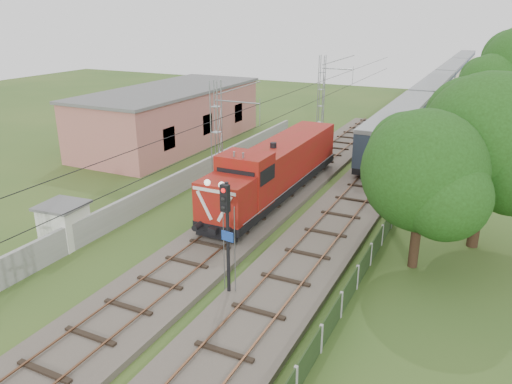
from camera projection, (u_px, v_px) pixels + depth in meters
The scene contains 14 objects.
ground at pixel (139, 306), 21.37m from camera, with size 140.00×140.00×0.00m, color #2F501E.
track_main at pixel (220, 239), 27.22m from camera, with size 4.20×70.00×0.45m.
track_side at pixel (369, 183), 36.14m from camera, with size 4.20×80.00×0.45m.
catenary at pixel (218, 144), 31.33m from camera, with size 3.31×70.00×8.00m.
boundary_wall at pixel (174, 185), 33.92m from camera, with size 0.25×40.00×1.50m, color #9E9E99.
station_building at pixel (171, 116), 46.92m from camera, with size 8.40×20.40×5.22m.
fence at pixel (341, 305), 20.40m from camera, with size 0.12×32.00×1.20m.
locomotive at pixel (276, 168), 32.85m from camera, with size 2.84×16.23×4.12m.
coach_rake at pixel (444, 81), 71.70m from camera, with size 2.88×85.94×3.33m.
signal_post at pixel (226, 221), 20.76m from camera, with size 0.59×0.46×5.36m.
relay_hut at pixel (64, 224), 26.70m from camera, with size 2.46×2.46×2.33m.
tree_a at pixel (425, 173), 23.03m from camera, with size 6.04×5.75×7.83m.
tree_b at pixel (491, 142), 24.86m from camera, with size 7.14×6.80×9.25m.
tree_c at pixel (494, 89), 45.07m from camera, with size 6.51×6.20×8.43m.
Camera 1 is at (12.58, -14.34, 11.91)m, focal length 35.00 mm.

